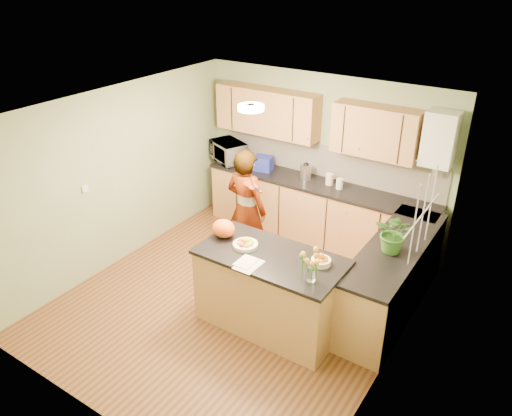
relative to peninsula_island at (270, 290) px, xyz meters
The scene contains 28 objects.
floor 0.79m from the peninsula_island, 162.10° to the left, with size 4.50×4.50×0.00m, color #553118.
ceiling 2.11m from the peninsula_island, 162.10° to the left, with size 4.00×4.50×0.02m, color white.
wall_back 2.63m from the peninsula_island, 103.73° to the left, with size 4.00×0.02×2.50m, color gray.
wall_front 2.27m from the peninsula_island, 106.18° to the right, with size 4.00×0.02×2.50m, color gray.
wall_left 2.71m from the peninsula_island, behind, with size 0.02×4.50×2.50m, color gray.
wall_right 1.61m from the peninsula_island, ahead, with size 0.02×4.50×2.50m, color gray.
back_counter 2.20m from the peninsula_island, 103.06° to the left, with size 3.64×0.62×0.94m.
right_counter 1.52m from the peninsula_island, 43.40° to the left, with size 0.62×2.24×0.94m.
splashback 2.58m from the peninsula_island, 101.57° to the left, with size 3.60×0.02×0.52m, color white.
upper_cabinets 2.76m from the peninsula_island, 108.78° to the left, with size 3.20×0.34×0.70m.
boiler 2.90m from the peninsula_island, 64.21° to the left, with size 0.40×0.30×0.86m.
window_right 1.93m from the peninsula_island, 29.59° to the left, with size 0.01×1.30×1.05m.
light_switch 2.74m from the peninsula_island, behind, with size 0.02×0.09×0.09m, color white.
ceiling_lamp 2.12m from the peninsula_island, 140.46° to the left, with size 0.30×0.30×0.07m.
peninsula_island is the anchor object (origin of this frame).
fruit_dish 0.63m from the peninsula_island, behind, with size 0.29×0.29×0.10m.
orange_bowl 0.78m from the peninsula_island, 15.26° to the left, with size 0.22×0.22×0.13m.
flower_vase 0.99m from the peninsula_island, 16.70° to the right, with size 0.23×0.23×0.43m.
orange_bag 0.92m from the peninsula_island, behind, with size 0.29×0.24×0.22m, color #FF5815.
papers 0.58m from the peninsula_island, 108.43° to the right, with size 0.23×0.32×0.01m, color white.
violinist 1.43m from the peninsula_island, 136.11° to the left, with size 0.63×0.42×1.74m, color tan.
violin 1.41m from the peninsula_island, 137.17° to the left, with size 0.53×0.21×0.11m, color #540B05, non-canonical shape.
microwave 3.10m from the peninsula_island, 135.38° to the left, with size 0.61×0.41×0.33m, color white.
blue_box 2.64m from the peninsula_island, 124.60° to the left, with size 0.29×0.21×0.23m, color navy.
kettle 2.37m from the peninsula_island, 108.65° to the left, with size 0.17×0.17×0.31m.
jar_cream 2.28m from the peninsula_island, 98.89° to the left, with size 0.11×0.11×0.17m, color #F8E5C6.
jar_white 2.21m from the peninsula_island, 94.12° to the left, with size 0.10×0.10×0.16m, color white.
potted_plant 1.58m from the peninsula_island, 38.65° to the left, with size 0.44×0.38×0.49m, color #397125.
Camera 1 is at (3.08, -4.27, 3.99)m, focal length 35.00 mm.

